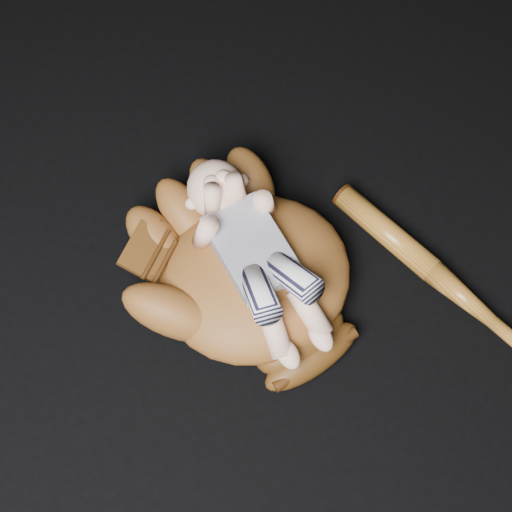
% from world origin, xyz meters
% --- Properties ---
extents(baseball_glove, '(0.46, 0.49, 0.13)m').
position_xyz_m(baseball_glove, '(-0.08, 0.17, 0.07)').
color(baseball_glove, brown).
rests_on(baseball_glove, ground).
extents(newborn_baby, '(0.19, 0.35, 0.14)m').
position_xyz_m(newborn_baby, '(-0.08, 0.17, 0.12)').
color(newborn_baby, beige).
rests_on(newborn_baby, baseball_glove).
extents(baseball_bat, '(0.21, 0.42, 0.04)m').
position_xyz_m(baseball_bat, '(0.20, 0.07, 0.02)').
color(baseball_bat, '#965B1D').
rests_on(baseball_bat, ground).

